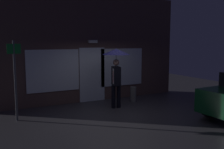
{
  "coord_description": "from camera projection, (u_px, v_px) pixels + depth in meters",
  "views": [
    {
      "loc": [
        -4.07,
        -7.3,
        2.43
      ],
      "look_at": [
        0.17,
        0.76,
        1.26
      ],
      "focal_mm": 40.65,
      "sensor_mm": 36.0,
      "label": 1
    }
  ],
  "objects": [
    {
      "name": "sidewalk_bollard",
      "position": [
        133.0,
        94.0,
        10.33
      ],
      "size": [
        0.24,
        0.24,
        0.62
      ],
      "primitive_type": "cylinder",
      "color": "slate",
      "rests_on": "ground"
    },
    {
      "name": "person_with_umbrella",
      "position": [
        116.0,
        62.0,
        9.21
      ],
      "size": [
        1.02,
        1.02,
        2.19
      ],
      "rotation": [
        0.0,
        0.0,
        1.35
      ],
      "color": "black",
      "rests_on": "ground"
    },
    {
      "name": "street_sign_post",
      "position": [
        15.0,
        76.0,
        7.73
      ],
      "size": [
        0.4,
        0.07,
        2.48
      ],
      "color": "#595B60",
      "rests_on": "ground"
    },
    {
      "name": "ground_plane",
      "position": [
        118.0,
        114.0,
        8.6
      ],
      "size": [
        18.0,
        18.0,
        0.0
      ],
      "primitive_type": "plane",
      "color": "#38353A"
    },
    {
      "name": "building_facade",
      "position": [
        90.0,
        49.0,
        10.38
      ],
      "size": [
        8.11,
        0.48,
        4.36
      ],
      "color": "brown",
      "rests_on": "ground"
    }
  ]
}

